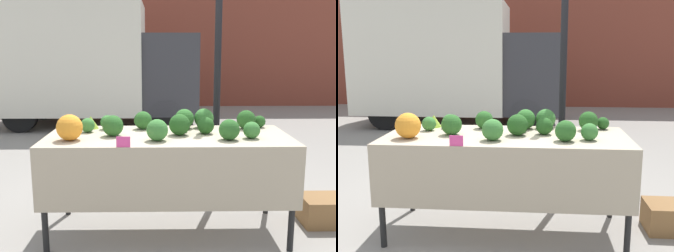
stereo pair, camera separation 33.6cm
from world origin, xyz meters
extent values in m
plane|color=gray|center=(0.00, 0.00, 0.00)|extent=(40.00, 40.00, 0.00)
cube|color=brown|center=(0.00, 8.36, 2.29)|extent=(16.00, 0.60, 4.57)
cylinder|color=black|center=(0.52, 0.71, 1.31)|extent=(0.07, 0.07, 2.63)
cube|color=silver|center=(-1.99, 5.20, 1.43)|extent=(3.12, 1.93, 2.27)
cube|color=#333338|center=(0.14, 5.20, 1.12)|extent=(1.12, 1.78, 1.63)
cylinder|color=black|center=(0.02, 4.42, 0.34)|extent=(0.67, 0.22, 0.67)
cylinder|color=black|center=(0.02, 5.98, 0.34)|extent=(0.67, 0.22, 0.67)
cylinder|color=black|center=(-2.85, 4.42, 0.34)|extent=(0.67, 0.22, 0.67)
cylinder|color=black|center=(-2.85, 5.98, 0.34)|extent=(0.67, 0.22, 0.67)
cube|color=tan|center=(0.00, 0.00, 0.87)|extent=(2.09, 0.87, 0.03)
cube|color=tan|center=(0.00, -0.43, 0.61)|extent=(2.09, 0.01, 0.49)
cylinder|color=black|center=(-0.98, -0.38, 0.43)|extent=(0.05, 0.05, 0.85)
cylinder|color=black|center=(0.98, -0.38, 0.43)|extent=(0.05, 0.05, 0.85)
cylinder|color=black|center=(-0.98, 0.38, 0.43)|extent=(0.05, 0.05, 0.85)
cylinder|color=black|center=(0.98, 0.38, 0.43)|extent=(0.05, 0.05, 0.85)
sphere|color=orange|center=(-0.80, -0.19, 0.99)|extent=(0.21, 0.21, 0.21)
cone|color=#93B238|center=(-0.72, 0.31, 0.94)|extent=(0.14, 0.14, 0.12)
sphere|color=#387533|center=(-0.09, -0.21, 0.97)|extent=(0.18, 0.18, 0.18)
sphere|color=#387533|center=(-0.55, 0.26, 0.95)|extent=(0.13, 0.13, 0.13)
sphere|color=#2D6628|center=(0.16, 0.30, 0.97)|extent=(0.18, 0.18, 0.18)
sphere|color=#23511E|center=(0.33, 0.05, 0.96)|extent=(0.15, 0.15, 0.15)
sphere|color=#285B23|center=(-0.23, 0.27, 0.97)|extent=(0.17, 0.17, 0.17)
sphere|color=#285B23|center=(-0.47, -0.03, 0.97)|extent=(0.18, 0.18, 0.18)
sphere|color=#387533|center=(-0.71, 0.14, 0.95)|extent=(0.13, 0.13, 0.13)
sphere|color=#23511E|center=(0.87, 0.33, 0.94)|extent=(0.11, 0.11, 0.11)
sphere|color=#387533|center=(0.69, -0.14, 0.95)|extent=(0.14, 0.14, 0.14)
sphere|color=#336B2D|center=(0.34, 0.32, 0.97)|extent=(0.18, 0.18, 0.18)
sphere|color=#285B23|center=(0.49, -0.19, 0.97)|extent=(0.17, 0.17, 0.17)
sphere|color=#2D6628|center=(0.12, 0.14, 0.95)|extent=(0.13, 0.13, 0.13)
sphere|color=#23511E|center=(0.10, 0.00, 0.97)|extent=(0.18, 0.18, 0.18)
sphere|color=#23511E|center=(0.73, 0.26, 0.97)|extent=(0.18, 0.18, 0.18)
cube|color=#EF4793|center=(-0.34, -0.42, 0.92)|extent=(0.11, 0.01, 0.08)
cube|color=olive|center=(1.49, 0.13, 0.13)|extent=(0.48, 0.36, 0.25)
camera|label=1|loc=(-0.06, -3.30, 1.60)|focal=42.00mm
camera|label=2|loc=(0.27, -3.29, 1.60)|focal=42.00mm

